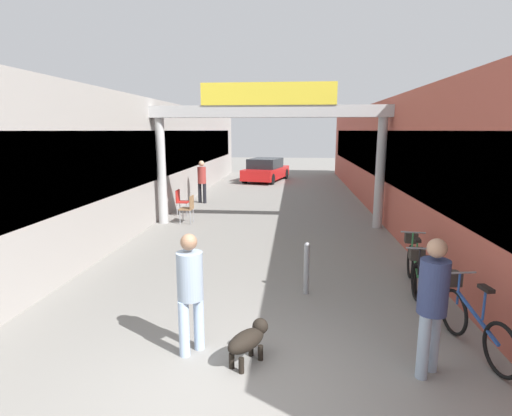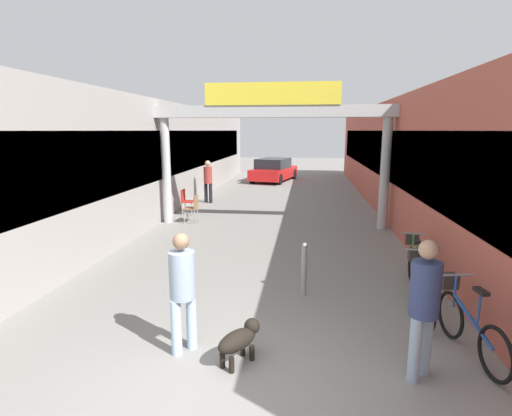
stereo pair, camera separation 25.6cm
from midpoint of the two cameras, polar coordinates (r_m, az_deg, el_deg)
The scene contains 15 objects.
ground_plane at distance 4.93m, azimuth -7.05°, elevation -25.41°, with size 80.00×80.00×0.00m, color gray.
storefront_left at distance 16.06m, azimuth -16.67°, elevation 7.08°, with size 3.00×26.00×3.89m.
storefront_right at distance 15.47m, azimuth 21.25°, elevation 6.67°, with size 3.00×26.00×3.89m.
arcade_sign_gateway at distance 12.15m, azimuth 1.14°, elevation 11.61°, with size 7.40×0.47×4.29m.
pedestrian_with_dog at distance 5.36m, azimuth -10.75°, elevation -10.94°, with size 0.48×0.48×1.64m.
pedestrian_companion at distance 5.18m, azimuth 22.59°, elevation -11.87°, with size 0.48×0.48×1.71m.
pedestrian_carrying_crate at distance 16.38m, azimuth -8.19°, elevation 4.14°, with size 0.45×0.45×1.73m.
dog_on_leash at distance 5.33m, azimuth -2.44°, elevation -18.21°, with size 0.59×0.70×0.51m.
bicycle_blue_nearest at distance 6.22m, azimuth 27.29°, elevation -13.82°, with size 0.47×1.67×0.98m.
bicycle_black_second at distance 7.14m, azimuth 21.79°, elevation -10.15°, with size 0.46×1.69×0.98m.
bicycle_green_third at distance 8.19m, azimuth 20.76°, elevation -7.37°, with size 0.46×1.68×0.98m.
bollard_post_metal at distance 7.30m, azimuth 6.21°, elevation -8.49°, with size 0.10×0.10×0.97m.
cafe_chair_wood_nearer at distance 12.86m, azimuth -10.15°, elevation 0.18°, with size 0.40×0.40×0.89m.
cafe_chair_red_farther at distance 14.17m, azimuth -11.22°, elevation 1.14°, with size 0.40×0.40×0.89m.
parked_car_red at distance 23.41m, azimuth 1.10°, elevation 5.44°, with size 2.64×4.30×1.33m.
Camera 1 is at (0.79, -3.88, 2.92)m, focal length 28.00 mm.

